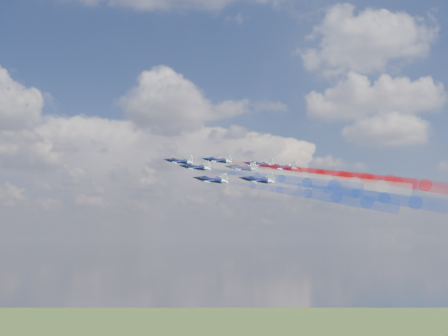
# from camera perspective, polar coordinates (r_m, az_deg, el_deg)

# --- Properties ---
(jet_lead) EXTENTS (14.08, 12.75, 7.01)m
(jet_lead) POSITION_cam_1_polar(r_m,az_deg,el_deg) (179.17, -4.54, 0.67)
(jet_lead) COLOR black
(trail_lead) EXTENTS (42.82, 18.67, 12.11)m
(trail_lead) POSITION_cam_1_polar(r_m,az_deg,el_deg) (166.78, 3.40, -0.37)
(trail_lead) COLOR white
(jet_inner_left) EXTENTS (14.08, 12.75, 7.01)m
(jet_inner_left) POSITION_cam_1_polar(r_m,az_deg,el_deg) (166.09, -2.88, 0.06)
(jet_inner_left) COLOR black
(trail_inner_left) EXTENTS (42.82, 18.67, 12.11)m
(trail_inner_left) POSITION_cam_1_polar(r_m,az_deg,el_deg) (154.61, 5.84, -1.10)
(trail_inner_left) COLOR blue
(jet_inner_right) EXTENTS (14.08, 12.75, 7.01)m
(jet_inner_right) POSITION_cam_1_polar(r_m,az_deg,el_deg) (180.81, -0.64, 0.77)
(jet_inner_right) COLOR black
(trail_inner_right) EXTENTS (42.82, 18.67, 12.11)m
(trail_inner_right) POSITION_cam_1_polar(r_m,az_deg,el_deg) (170.12, 7.45, -0.25)
(trail_inner_right) COLOR red
(jet_outer_left) EXTENTS (14.08, 12.75, 7.01)m
(jet_outer_left) POSITION_cam_1_polar(r_m,az_deg,el_deg) (151.90, -1.27, -1.21)
(jet_outer_left) COLOR black
(trail_outer_left) EXTENTS (42.82, 18.67, 12.11)m
(trail_outer_left) POSITION_cam_1_polar(r_m,az_deg,el_deg) (141.39, 8.43, -2.59)
(trail_outer_left) COLOR blue
(jet_center_third) EXTENTS (14.08, 12.75, 7.01)m
(jet_center_third) POSITION_cam_1_polar(r_m,az_deg,el_deg) (169.43, 1.79, -0.02)
(jet_center_third) COLOR black
(trail_center_third) EXTENTS (42.82, 18.67, 12.11)m
(trail_center_third) POSITION_cam_1_polar(r_m,az_deg,el_deg) (159.99, 10.58, -1.15)
(trail_center_third) COLOR white
(jet_outer_right) EXTENTS (14.08, 12.75, 7.01)m
(jet_outer_right) POSITION_cam_1_polar(r_m,az_deg,el_deg) (183.82, 3.61, 0.36)
(jet_outer_right) COLOR black
(trail_outer_right) EXTENTS (42.82, 18.67, 12.11)m
(trail_outer_right) POSITION_cam_1_polar(r_m,az_deg,el_deg) (175.03, 11.75, -0.66)
(trail_outer_right) COLOR red
(jet_rear_left) EXTENTS (14.08, 12.75, 7.01)m
(jet_rear_left) POSITION_cam_1_polar(r_m,az_deg,el_deg) (155.37, 3.43, -1.23)
(jet_rear_left) COLOR black
(trail_rear_left) EXTENTS (42.82, 18.67, 12.11)m
(trail_rear_left) POSITION_cam_1_polar(r_m,az_deg,el_deg) (146.94, 13.13, -2.53)
(trail_rear_left) COLOR blue
(jet_rear_right) EXTENTS (14.08, 12.75, 7.01)m
(jet_rear_right) POSITION_cam_1_polar(r_m,az_deg,el_deg) (173.58, 5.93, 0.04)
(jet_rear_right) COLOR black
(trail_rear_right) EXTENTS (42.82, 18.67, 12.11)m
(trail_rear_right) POSITION_cam_1_polar(r_m,az_deg,el_deg) (165.97, 14.66, -1.05)
(trail_rear_right) COLOR red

